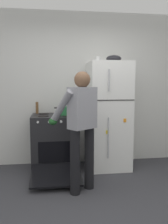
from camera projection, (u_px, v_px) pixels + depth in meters
ground at (101, 219)px, 2.50m from camera, size 8.00×8.00×0.00m
kitchen_wall_back at (79, 89)px, 4.26m from camera, size 6.00×0.10×2.70m
refrigerator at (108, 116)px, 4.00m from camera, size 0.68×0.72×1.80m
stove_range at (55, 143)px, 3.91m from camera, size 0.76×1.22×0.93m
person_cook at (80, 121)px, 3.08m from camera, size 0.66×0.70×1.60m
red_pot at (65, 111)px, 3.84m from camera, size 0.34×0.24×0.14m
coffee_mug at (98, 59)px, 3.91m from camera, size 0.11×0.08×0.10m
pepper_mill at (37, 108)px, 4.02m from camera, size 0.05×0.05×0.20m
mixing_bowl at (114, 59)px, 3.90m from camera, size 0.25×0.25×0.11m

